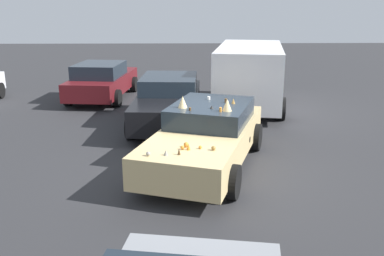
% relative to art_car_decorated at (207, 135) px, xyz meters
% --- Properties ---
extents(ground_plane, '(60.00, 60.00, 0.00)m').
position_rel_art_car_decorated_xyz_m(ground_plane, '(-0.09, 0.03, -0.70)').
color(ground_plane, '#2D2D30').
extents(art_car_decorated, '(4.93, 3.15, 1.60)m').
position_rel_art_car_decorated_xyz_m(art_car_decorated, '(0.00, 0.00, 0.00)').
color(art_car_decorated, '#D8BC7F').
rests_on(art_car_decorated, ground).
extents(parked_van_near_right, '(5.22, 3.01, 2.14)m').
position_rel_art_car_decorated_xyz_m(parked_van_near_right, '(5.40, -1.78, 0.50)').
color(parked_van_near_right, silver).
rests_on(parked_van_near_right, ground).
extents(parked_sedan_row_back_far, '(4.59, 2.23, 1.43)m').
position_rel_art_car_decorated_xyz_m(parked_sedan_row_back_far, '(3.35, 0.95, 0.03)').
color(parked_sedan_row_back_far, black).
rests_on(parked_sedan_row_back_far, ground).
extents(parked_sedan_near_left, '(4.45, 2.36, 1.39)m').
position_rel_art_car_decorated_xyz_m(parked_sedan_near_left, '(6.97, 3.58, 0.00)').
color(parked_sedan_near_left, '#5B1419').
rests_on(parked_sedan_near_left, ground).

